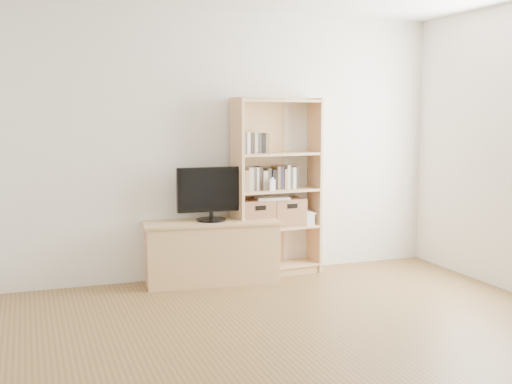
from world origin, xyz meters
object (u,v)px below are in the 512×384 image
television (211,194)px  baby_monitor (272,185)px  tv_stand (211,253)px  bookshelf (277,187)px  basket_left (255,214)px  basket_right (286,212)px  laptop (272,198)px

television → baby_monitor: 0.62m
tv_stand → bookshelf: bookshelf is taller
tv_stand → bookshelf: bearing=12.1°
baby_monitor → basket_left: size_ratio=0.32×
basket_left → basket_right: basket_left is taller
basket_left → laptop: bearing=-3.3°
basket_right → laptop: (-0.17, -0.03, 0.15)m
basket_right → tv_stand: bearing=-177.6°
bookshelf → basket_right: size_ratio=5.33×
bookshelf → baby_monitor: 0.14m
tv_stand → television: size_ratio=1.89×
bookshelf → basket_right: 0.28m
baby_monitor → basket_right: 0.37m
baby_monitor → television: bearing=171.7°
basket_left → basket_right: size_ratio=1.01×
tv_stand → television: 0.57m
basket_left → basket_right: bearing=2.3°
baby_monitor → basket_left: 0.33m
television → laptop: 0.65m
baby_monitor → laptop: 0.16m
tv_stand → basket_right: basket_right is taller
bookshelf → basket_left: bookshelf is taller
television → basket_left: (0.47, 0.05, -0.23)m
tv_stand → television: (0.00, 0.00, 0.57)m
television → baby_monitor: (0.61, -0.03, 0.06)m
laptop → basket_right: bearing=16.8°
television → basket_right: (0.81, 0.08, -0.23)m
television → basket_left: size_ratio=1.96×
baby_monitor → basket_left: baby_monitor is taller
bookshelf → basket_left: bearing=-178.8°
basket_right → bookshelf: bearing=178.6°
tv_stand → basket_left: 0.58m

